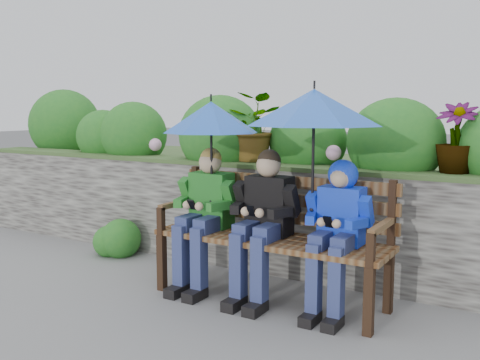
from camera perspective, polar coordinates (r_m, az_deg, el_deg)
The scene contains 8 objects.
ground at distance 4.64m, azimuth -0.65°, elevation -11.85°, with size 60.00×60.00×0.00m, color slate.
garden_backdrop at distance 5.90m, azimuth 7.02°, elevation -1.33°, with size 8.08×2.82×1.84m.
park_bench at distance 4.36m, azimuth 3.65°, elevation -5.19°, with size 1.94×0.57×1.02m.
boy_left at distance 4.57m, azimuth -3.77°, elevation -3.23°, with size 0.52×0.61×1.22m.
boy_middle at distance 4.28m, azimuth 2.48°, elevation -3.93°, with size 0.53×0.62×1.23m.
boy_right at distance 4.04m, azimuth 10.33°, elevation -4.46°, with size 0.49×0.59×1.17m.
umbrella_left at distance 4.48m, azimuth -3.10°, elevation 6.69°, with size 0.80×0.80×0.92m.
umbrella_right at distance 4.04m, azimuth 7.90°, elevation 7.67°, with size 1.04×1.04×0.99m.
Camera 1 is at (2.30, -3.72, 1.55)m, focal length 40.00 mm.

